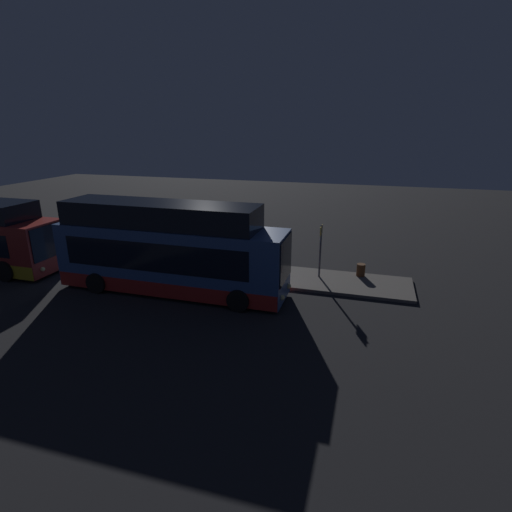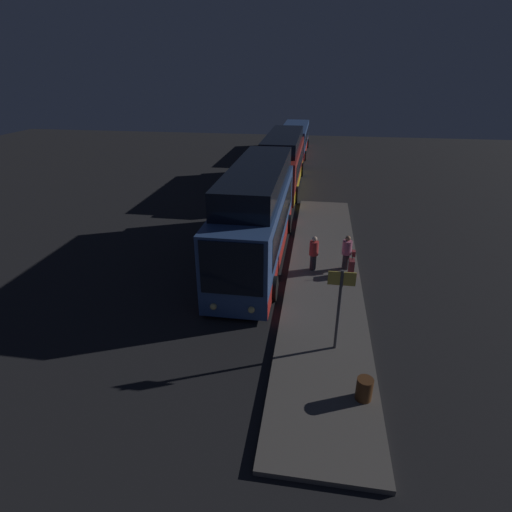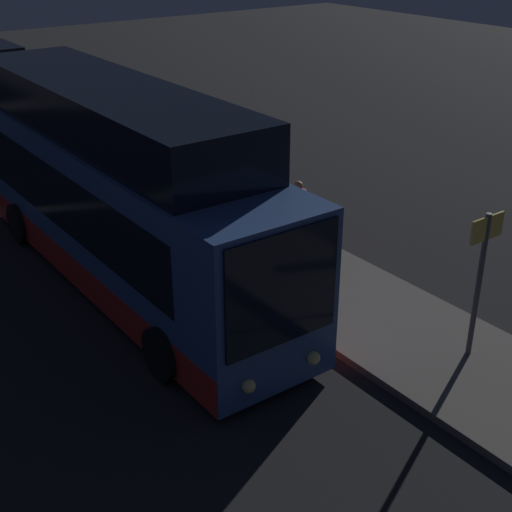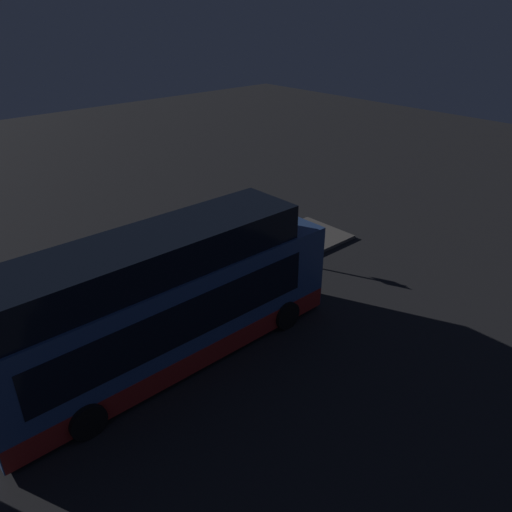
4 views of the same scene
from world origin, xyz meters
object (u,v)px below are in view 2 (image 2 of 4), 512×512
Objects in this scene: suitcase at (351,267)px; bus_third at (295,140)px; bus_lead at (257,218)px; trash_bin at (364,389)px; sign_post at (340,300)px; passenger_boarding at (347,252)px; bus_second at (283,164)px; passenger_waiting at (314,252)px.

bus_third is at bearing -171.14° from suitcase.
bus_lead is 9.83m from trash_bin.
bus_lead is at bearing -110.03° from suitcase.
suitcase is 5.35m from sign_post.
passenger_boarding is 2.41× the size of trash_bin.
suitcase is at bearing 171.30° from sign_post.
bus_lead is 7.55m from sign_post.
sign_post is (6.67, 3.53, -0.02)m from bus_lead.
suitcase is at bearing 69.97° from bus_lead.
bus_second reaches higher than suitcase.
passenger_boarding is (13.72, 4.12, -0.74)m from bus_second.
bus_second is at bearing -163.19° from suitcase.
bus_lead is 3.13m from passenger_waiting.
suitcase is 7.17m from trash_bin.
sign_post reaches higher than passenger_waiting.
passenger_waiting reaches higher than trash_bin.
passenger_boarding is at bearing 8.64° from bus_third.
sign_post is (19.39, 3.53, 0.19)m from bus_second.
bus_second is at bearing -168.83° from trash_bin.
passenger_boarding reaches higher than trash_bin.
bus_second is at bearing -163.16° from passenger_boarding.
bus_lead is 26.09m from bus_third.
passenger_boarding is 0.57× the size of sign_post.
bus_lead is at bearing 0.00° from bus_second.
bus_lead is 4.80m from suitcase.
bus_lead reaches higher than passenger_waiting.
passenger_waiting is (27.39, 2.69, -0.40)m from bus_third.
passenger_boarding is (27.10, 4.12, -0.40)m from bus_third.
passenger_boarding is 0.76m from suitcase.
bus_lead reaches higher than bus_third.
bus_third is at bearing -173.84° from sign_post.
suitcase is at bearing -3.55° from passenger_waiting.
passenger_waiting is at bearing -168.30° from trash_bin.
sign_post reaches higher than bus_third.
suitcase is at bearing 16.81° from bus_second.
bus_third reaches higher than passenger_boarding.
bus_second is 14.97m from suitcase.
passenger_waiting is (1.30, 2.69, -0.93)m from bus_lead.
bus_third is 11.71× the size of suitcase.
bus_lead reaches higher than bus_second.
passenger_waiting is at bearing -171.11° from sign_post.
bus_second is 17.60× the size of trash_bin.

